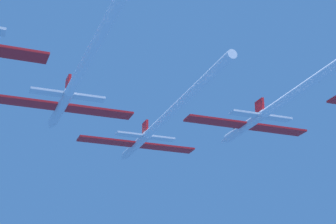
{
  "coord_description": "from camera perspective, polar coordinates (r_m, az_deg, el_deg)",
  "views": [
    {
      "loc": [
        -24.82,
        -82.96,
        -27.69
      ],
      "look_at": [
        0.11,
        -16.02,
        -0.23
      ],
      "focal_mm": 62.54,
      "sensor_mm": 36.0,
      "label": 1
    }
  ],
  "objects": [
    {
      "name": "jet_left_wing",
      "position": [
        66.99,
        -9.04,
        2.99
      ],
      "size": [
        18.39,
        40.76,
        3.05
      ],
      "color": "white"
    },
    {
      "name": "jet_right_wing",
      "position": [
        75.65,
        11.14,
        1.07
      ],
      "size": [
        18.39,
        44.36,
        3.05
      ],
      "color": "white"
    },
    {
      "name": "jet_lead",
      "position": [
        82.51,
        -1.19,
        -1.41
      ],
      "size": [
        18.39,
        41.81,
        3.05
      ],
      "color": "white"
    }
  ]
}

